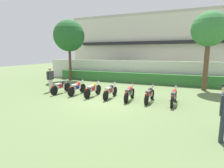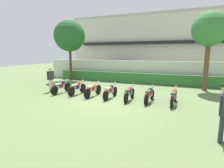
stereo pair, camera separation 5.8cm
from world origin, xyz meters
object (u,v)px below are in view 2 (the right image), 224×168
object	(u,v)px
motorcycle_in_row_4	(129,93)
motorcycle_in_row_2	(93,89)
parked_car	(117,69)
officer_0	(224,108)
tree_far_side	(210,30)
motorcycle_in_row_0	(61,87)
motorcycle_in_row_6	(174,96)
tree_near_inspector	(70,36)
motorcycle_in_row_5	(149,94)
motorcycle_in_row_3	(110,91)
inspector_person	(51,77)
motorcycle_in_row_1	(77,88)

from	to	relation	value
motorcycle_in_row_4	motorcycle_in_row_2	bearing A→B (deg)	88.98
parked_car	officer_0	xyz separation A→B (m)	(8.32, -12.86, 0.13)
tree_far_side	motorcycle_in_row_2	size ratio (longest dim) A/B	2.85
motorcycle_in_row_0	motorcycle_in_row_6	distance (m)	7.27
motorcycle_in_row_0	officer_0	bearing A→B (deg)	-110.99
motorcycle_in_row_4	motorcycle_in_row_6	size ratio (longest dim) A/B	0.92
tree_near_inspector	tree_far_side	bearing A→B (deg)	-2.67
parked_car	motorcycle_in_row_5	xyz separation A→B (m)	(5.46, -9.22, -0.49)
officer_0	tree_near_inspector	bearing A→B (deg)	-28.04
tree_far_side	motorcycle_in_row_3	xyz separation A→B (m)	(-5.49, -4.68, -3.82)
tree_far_side	inspector_person	bearing A→B (deg)	-156.34
tree_far_side	motorcycle_in_row_4	distance (m)	7.45
motorcycle_in_row_0	motorcycle_in_row_2	world-z (taller)	motorcycle_in_row_2
motorcycle_in_row_4	tree_near_inspector	bearing A→B (deg)	55.93
motorcycle_in_row_0	motorcycle_in_row_6	world-z (taller)	motorcycle_in_row_6
inspector_person	motorcycle_in_row_0	bearing A→B (deg)	-12.64
motorcycle_in_row_1	officer_0	distance (m)	8.49
officer_0	inspector_person	bearing A→B (deg)	-12.24
tree_far_side	motorcycle_in_row_5	xyz separation A→B (m)	(-3.13, -4.68, -3.82)
inspector_person	motorcycle_in_row_3	bearing A→B (deg)	-2.71
tree_near_inspector	motorcycle_in_row_1	size ratio (longest dim) A/B	3.13
parked_car	tree_near_inspector	distance (m)	6.24
motorcycle_in_row_1	motorcycle_in_row_6	xyz separation A→B (m)	(6.03, -0.05, 0.00)
motorcycle_in_row_1	motorcycle_in_row_3	distance (m)	2.40
motorcycle_in_row_0	motorcycle_in_row_3	distance (m)	3.64
parked_car	motorcycle_in_row_3	size ratio (longest dim) A/B	2.42
motorcycle_in_row_5	motorcycle_in_row_6	bearing A→B (deg)	-84.77
parked_car	motorcycle_in_row_0	xyz separation A→B (m)	(-0.53, -9.23, -0.49)
motorcycle_in_row_4	officer_0	distance (m)	5.39
motorcycle_in_row_3	motorcycle_in_row_6	world-z (taller)	motorcycle_in_row_6
motorcycle_in_row_1	motorcycle_in_row_4	size ratio (longest dim) A/B	1.03
motorcycle_in_row_0	motorcycle_in_row_3	size ratio (longest dim) A/B	1.03
motorcycle_in_row_1	motorcycle_in_row_5	bearing A→B (deg)	-87.70
officer_0	motorcycle_in_row_4	bearing A→B (deg)	-32.64
motorcycle_in_row_0	officer_0	world-z (taller)	officer_0
tree_near_inspector	motorcycle_in_row_3	distance (m)	9.22
tree_far_side	motorcycle_in_row_4	xyz separation A→B (m)	(-4.27, -4.76, -3.82)
motorcycle_in_row_1	motorcycle_in_row_6	world-z (taller)	motorcycle_in_row_6
motorcycle_in_row_2	officer_0	xyz separation A→B (m)	(6.40, -3.63, 0.61)
motorcycle_in_row_4	inspector_person	size ratio (longest dim) A/B	1.07
motorcycle_in_row_2	officer_0	world-z (taller)	officer_0
tree_near_inspector	motorcycle_in_row_2	size ratio (longest dim) A/B	3.01
motorcycle_in_row_3	inspector_person	size ratio (longest dim) A/B	1.12
motorcycle_in_row_2	motorcycle_in_row_5	world-z (taller)	motorcycle_in_row_2
motorcycle_in_row_5	inspector_person	bearing A→B (deg)	92.66
parked_car	inspector_person	xyz separation A→B (m)	(-1.58, -8.99, 0.07)
motorcycle_in_row_5	inspector_person	xyz separation A→B (m)	(-7.04, 0.23, 0.57)
tree_far_side	motorcycle_in_row_1	bearing A→B (deg)	-149.67
inspector_person	parked_car	bearing A→B (deg)	80.03
motorcycle_in_row_6	inspector_person	size ratio (longest dim) A/B	1.17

